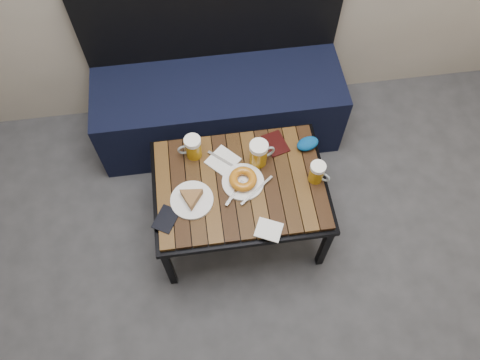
{
  "coord_description": "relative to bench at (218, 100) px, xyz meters",
  "views": [
    {
      "loc": [
        -0.32,
        0.01,
        2.42
      ],
      "look_at": [
        -0.17,
        1.09,
        0.5
      ],
      "focal_mm": 35.0,
      "sensor_mm": 36.0,
      "label": 1
    }
  ],
  "objects": [
    {
      "name": "napkin_right",
      "position": [
        0.13,
        -0.94,
        0.2
      ],
      "size": [
        0.15,
        0.14,
        0.01
      ],
      "rotation": [
        0.0,
        0.0,
        -0.44
      ],
      "color": "white",
      "rests_on": "cafe_table"
    },
    {
      "name": "cafe_table",
      "position": [
        0.03,
        -0.68,
        0.16
      ],
      "size": [
        0.84,
        0.62,
        0.47
      ],
      "color": "black",
      "rests_on": "ground"
    },
    {
      "name": "beer_mug_centre",
      "position": [
        0.14,
        -0.57,
        0.27
      ],
      "size": [
        0.14,
        0.1,
        0.14
      ],
      "rotation": [
        0.0,
        0.0,
        0.24
      ],
      "color": "#A7750D",
      "rests_on": "cafe_table"
    },
    {
      "name": "bench",
      "position": [
        0.0,
        0.0,
        0.0
      ],
      "size": [
        1.4,
        0.5,
        0.95
      ],
      "color": "black",
      "rests_on": "ground"
    },
    {
      "name": "room_shell",
      "position": [
        0.21,
        -1.26,
        1.48
      ],
      "size": [
        4.0,
        4.0,
        4.0
      ],
      "color": "gray",
      "rests_on": "ground"
    },
    {
      "name": "beer_mug_left",
      "position": [
        -0.17,
        -0.49,
        0.26
      ],
      "size": [
        0.12,
        0.08,
        0.13
      ],
      "rotation": [
        0.0,
        0.0,
        3.16
      ],
      "color": "#A7750D",
      "rests_on": "cafe_table"
    },
    {
      "name": "plate_bagel",
      "position": [
        0.05,
        -0.68,
        0.22
      ],
      "size": [
        0.24,
        0.23,
        0.06
      ],
      "color": "white",
      "rests_on": "cafe_table"
    },
    {
      "name": "passport_burgundy",
      "position": [
        0.24,
        -0.48,
        0.2
      ],
      "size": [
        0.13,
        0.16,
        0.01
      ],
      "primitive_type": "cube",
      "rotation": [
        0.0,
        0.0,
        0.27
      ],
      "color": "black",
      "rests_on": "cafe_table"
    },
    {
      "name": "beer_mug_right",
      "position": [
        0.4,
        -0.7,
        0.26
      ],
      "size": [
        0.11,
        0.1,
        0.12
      ],
      "rotation": [
        0.0,
        0.0,
        -0.65
      ],
      "color": "#A7750D",
      "rests_on": "cafe_table"
    },
    {
      "name": "knit_pouch",
      "position": [
        0.39,
        -0.51,
        0.22
      ],
      "size": [
        0.13,
        0.11,
        0.05
      ],
      "primitive_type": "ellipsoid",
      "rotation": [
        0.0,
        0.0,
        0.31
      ],
      "color": "navy",
      "rests_on": "cafe_table"
    },
    {
      "name": "passport_navy",
      "position": [
        -0.33,
        -0.82,
        0.2
      ],
      "size": [
        0.14,
        0.15,
        0.01
      ],
      "primitive_type": "cube",
      "rotation": [
        0.0,
        0.0,
        -0.53
      ],
      "color": "black",
      "rests_on": "cafe_table"
    },
    {
      "name": "plate_pie",
      "position": [
        -0.2,
        -0.74,
        0.22
      ],
      "size": [
        0.2,
        0.2,
        0.06
      ],
      "color": "white",
      "rests_on": "cafe_table"
    },
    {
      "name": "napkin_left",
      "position": [
        -0.03,
        -0.54,
        0.2
      ],
      "size": [
        0.19,
        0.19,
        0.01
      ],
      "rotation": [
        0.0,
        0.0,
        0.75
      ],
      "color": "white",
      "rests_on": "cafe_table"
    }
  ]
}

